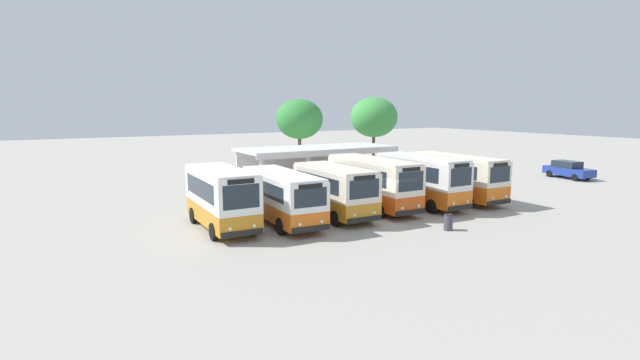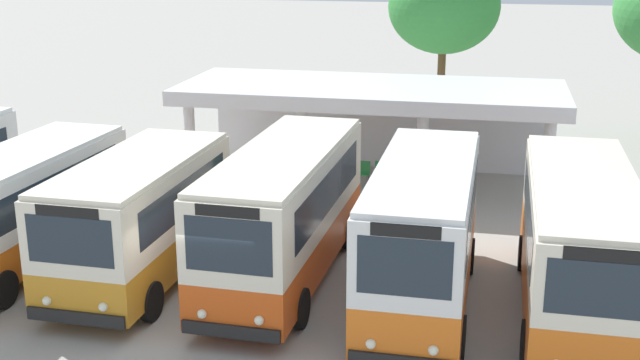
% 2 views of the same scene
% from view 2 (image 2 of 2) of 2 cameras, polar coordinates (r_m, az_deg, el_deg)
% --- Properties ---
extents(ground_plane, '(180.00, 180.00, 0.00)m').
position_cam_2_polar(ground_plane, '(18.46, -7.17, -9.94)').
color(ground_plane, '#A39E93').
extents(city_bus_second_in_row, '(2.62, 7.72, 2.95)m').
position_cam_2_polar(city_bus_second_in_row, '(22.21, -20.18, -1.63)').
color(city_bus_second_in_row, black).
rests_on(city_bus_second_in_row, ground).
extents(city_bus_middle_cream, '(2.59, 6.62, 3.09)m').
position_cam_2_polar(city_bus_middle_cream, '(20.41, -12.36, -2.35)').
color(city_bus_middle_cream, black).
rests_on(city_bus_middle_cream, ground).
extents(city_bus_fourth_amber, '(2.51, 8.02, 3.31)m').
position_cam_2_polar(city_bus_fourth_amber, '(19.97, -2.48, -2.05)').
color(city_bus_fourth_amber, black).
rests_on(city_bus_fourth_amber, ground).
extents(city_bus_fifth_blue, '(2.29, 7.35, 3.36)m').
position_cam_2_polar(city_bus_fifth_blue, '(18.63, 7.10, -3.48)').
color(city_bus_fifth_blue, black).
rests_on(city_bus_fifth_blue, ground).
extents(city_bus_far_end_green, '(2.44, 8.01, 3.21)m').
position_cam_2_polar(city_bus_far_end_green, '(18.94, 17.52, -4.05)').
color(city_bus_far_end_green, black).
rests_on(city_bus_far_end_green, ground).
extents(terminal_canopy, '(12.75, 5.04, 3.40)m').
position_cam_2_polar(terminal_canopy, '(28.34, 3.72, 5.14)').
color(terminal_canopy, silver).
rests_on(terminal_canopy, ground).
extents(waiting_chair_end_by_column, '(0.45, 0.45, 0.86)m').
position_cam_2_polar(waiting_chair_end_by_column, '(27.90, 3.01, 0.60)').
color(waiting_chair_end_by_column, slate).
rests_on(waiting_chair_end_by_column, ground).
extents(waiting_chair_second_from_end, '(0.45, 0.45, 0.86)m').
position_cam_2_polar(waiting_chair_second_from_end, '(27.89, 4.24, 0.57)').
color(waiting_chair_second_from_end, slate).
rests_on(waiting_chair_second_from_end, ground).
extents(waiting_chair_middle_seat, '(0.45, 0.45, 0.86)m').
position_cam_2_polar(waiting_chair_middle_seat, '(27.82, 5.45, 0.50)').
color(waiting_chair_middle_seat, slate).
rests_on(waiting_chair_middle_seat, ground).
extents(roadside_tree_behind_canopy, '(4.42, 4.42, 7.37)m').
position_cam_2_polar(roadside_tree_behind_canopy, '(33.67, 8.57, 11.77)').
color(roadside_tree_behind_canopy, brown).
rests_on(roadside_tree_behind_canopy, ground).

